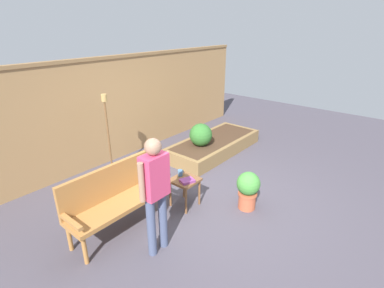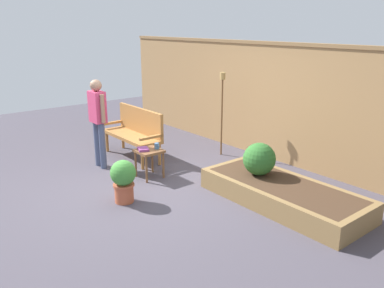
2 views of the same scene
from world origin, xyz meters
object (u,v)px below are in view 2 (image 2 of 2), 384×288
(garden_bench, at_px, (136,129))
(potted_boxwood, at_px, (123,179))
(book_on_table, at_px, (143,149))
(side_table, at_px, (149,155))
(shrub_near_bench, at_px, (259,159))
(cup_on_table, at_px, (157,146))
(tiki_torch, at_px, (222,99))
(person_by_bench, at_px, (98,116))

(garden_bench, height_order, potted_boxwood, garden_bench)
(book_on_table, bearing_deg, side_table, 84.94)
(side_table, distance_m, shrub_near_bench, 1.83)
(cup_on_table, height_order, potted_boxwood, potted_boxwood)
(potted_boxwood, relative_size, tiki_torch, 0.39)
(book_on_table, xyz_separation_m, tiki_torch, (-0.09, 1.84, 0.61))
(cup_on_table, height_order, shrub_near_bench, shrub_near_bench)
(book_on_table, relative_size, potted_boxwood, 0.34)
(side_table, distance_m, potted_boxwood, 0.99)
(potted_boxwood, distance_m, tiki_torch, 2.76)
(garden_bench, height_order, person_by_bench, person_by_bench)
(book_on_table, relative_size, person_by_bench, 0.13)
(tiki_torch, bearing_deg, shrub_near_bench, -25.98)
(garden_bench, distance_m, potted_boxwood, 2.03)
(cup_on_table, bearing_deg, garden_bench, 166.68)
(potted_boxwood, height_order, shrub_near_bench, shrub_near_bench)
(cup_on_table, relative_size, shrub_near_bench, 0.24)
(garden_bench, relative_size, book_on_table, 6.85)
(shrub_near_bench, bearing_deg, book_on_table, -148.14)
(cup_on_table, bearing_deg, tiki_torch, 96.20)
(shrub_near_bench, bearing_deg, cup_on_table, -152.78)
(potted_boxwood, bearing_deg, book_on_table, 130.32)
(side_table, bearing_deg, cup_on_table, 72.35)
(side_table, relative_size, tiki_torch, 0.30)
(garden_bench, relative_size, potted_boxwood, 2.30)
(garden_bench, xyz_separation_m, tiki_torch, (0.92, 1.36, 0.56))
(shrub_near_bench, xyz_separation_m, tiki_torch, (-1.71, 0.83, 0.56))
(book_on_table, distance_m, person_by_bench, 1.08)
(side_table, xyz_separation_m, cup_on_table, (0.04, 0.13, 0.13))
(side_table, relative_size, cup_on_table, 4.15)
(side_table, bearing_deg, garden_bench, 159.80)
(book_on_table, distance_m, tiki_torch, 1.93)
(side_table, distance_m, tiki_torch, 1.89)
(side_table, xyz_separation_m, shrub_near_bench, (1.57, 0.92, 0.15))
(side_table, height_order, shrub_near_bench, shrub_near_bench)
(shrub_near_bench, distance_m, tiki_torch, 1.98)
(side_table, bearing_deg, person_by_bench, -158.18)
(book_on_table, distance_m, shrub_near_bench, 1.90)
(shrub_near_bench, relative_size, person_by_bench, 0.31)
(cup_on_table, distance_m, shrub_near_bench, 1.72)
(book_on_table, relative_size, tiki_torch, 0.13)
(cup_on_table, bearing_deg, side_table, -107.65)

